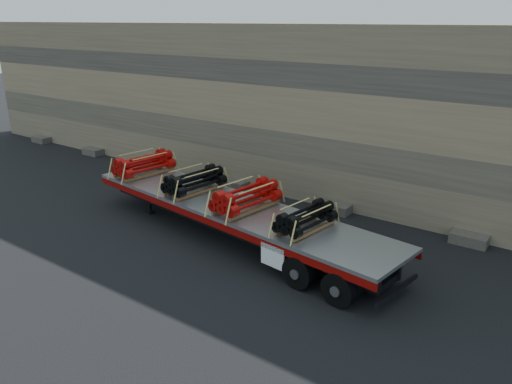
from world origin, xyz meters
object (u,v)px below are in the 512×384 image
trailer (232,221)px  bundle_rear (305,219)px  bundle_front (144,165)px  bundle_midrear (246,198)px  bundle_midfront (194,181)px

trailer → bundle_rear: (3.10, -0.41, 0.97)m
bundle_front → bundle_midrear: size_ratio=1.00×
trailer → bundle_front: bearing=-180.0°
trailer → bundle_midfront: (-1.90, 0.25, 1.01)m
bundle_midfront → bundle_midrear: 2.60m
bundle_front → bundle_rear: bearing=0.0°
bundle_front → bundle_midrear: bundle_midrear is taller
bundle_front → bundle_rear: bundle_front is taller
bundle_front → bundle_midfront: size_ratio=1.05×
trailer → bundle_midfront: size_ratio=5.71×
trailer → bundle_rear: bearing=0.0°
bundle_front → bundle_rear: size_ratio=1.18×
trailer → bundle_midrear: bearing=0.0°
bundle_midfront → bundle_front: bearing=-180.0°
bundle_midrear → bundle_midfront: bearing=180.0°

